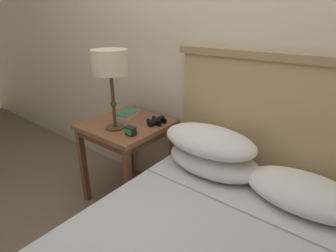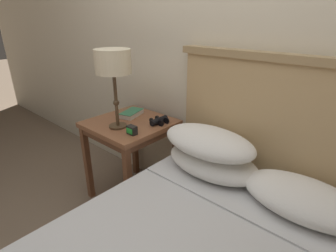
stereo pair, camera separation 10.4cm
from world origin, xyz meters
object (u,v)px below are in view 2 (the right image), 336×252
Objects in this scene: book_on_nightstand at (131,113)px; alarm_clock at (132,130)px; binoculars_pair at (159,121)px; nightstand at (130,132)px; table_lamp at (113,64)px.

alarm_clock is at bearing -40.10° from book_on_nightstand.
book_on_nightstand is 0.28m from binoculars_pair.
binoculars_pair is (0.19, 0.12, 0.11)m from nightstand.
binoculars_pair reaches higher than book_on_nightstand.
alarm_clock reaches higher than binoculars_pair.
alarm_clock is at bearing -90.52° from binoculars_pair.
nightstand is at bearing -46.53° from book_on_nightstand.
nightstand is 0.17m from book_on_nightstand.
nightstand is 0.27m from alarm_clock.
book_on_nightstand is at bearing 139.90° from alarm_clock.
alarm_clock reaches higher than nightstand.
alarm_clock is at bearing -5.73° from table_lamp.
nightstand is 1.23× the size of table_lamp.
table_lamp is at bearing -125.55° from binoculars_pair.
binoculars_pair is at bearing 32.46° from nightstand.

